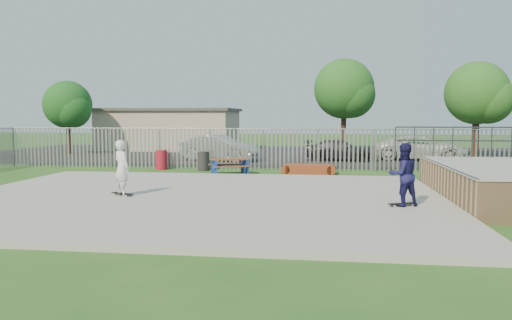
# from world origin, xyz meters

# --- Properties ---
(ground) EXTENTS (120.00, 120.00, 0.00)m
(ground) POSITION_xyz_m (0.00, 0.00, 0.00)
(ground) COLOR #28581E
(ground) RESTS_ON ground
(concrete_slab) EXTENTS (15.00, 12.00, 0.15)m
(concrete_slab) POSITION_xyz_m (0.00, 0.00, 0.07)
(concrete_slab) COLOR #9C9C97
(concrete_slab) RESTS_ON ground
(quarter_pipe) EXTENTS (5.50, 7.05, 2.19)m
(quarter_pipe) POSITION_xyz_m (9.50, 1.04, 0.56)
(quarter_pipe) COLOR tan
(quarter_pipe) RESTS_ON ground
(fence) EXTENTS (26.04, 16.02, 2.00)m
(fence) POSITION_xyz_m (1.00, 4.59, 1.00)
(fence) COLOR gray
(fence) RESTS_ON ground
(picnic_table) EXTENTS (2.11, 1.94, 0.72)m
(picnic_table) POSITION_xyz_m (-0.27, 6.92, 0.37)
(picnic_table) COLOR brown
(picnic_table) RESTS_ON ground
(funbox) EXTENTS (2.08, 1.13, 0.40)m
(funbox) POSITION_xyz_m (3.24, 7.75, 0.20)
(funbox) COLOR maroon
(funbox) RESTS_ON ground
(trash_bin_red) EXTENTS (0.57, 0.57, 0.94)m
(trash_bin_red) POSITION_xyz_m (-3.97, 8.58, 0.47)
(trash_bin_red) COLOR maroon
(trash_bin_red) RESTS_ON ground
(trash_bin_grey) EXTENTS (0.55, 0.55, 0.92)m
(trash_bin_grey) POSITION_xyz_m (-1.80, 8.33, 0.46)
(trash_bin_grey) COLOR #272729
(trash_bin_grey) RESTS_ON ground
(parking_lot) EXTENTS (40.00, 18.00, 0.02)m
(parking_lot) POSITION_xyz_m (0.00, 19.00, 0.01)
(parking_lot) COLOR black
(parking_lot) RESTS_ON ground
(car_silver) EXTENTS (4.76, 2.54, 1.49)m
(car_silver) POSITION_xyz_m (-2.12, 13.58, 0.77)
(car_silver) COLOR #BABABF
(car_silver) RESTS_ON parking_lot
(car_dark) EXTENTS (4.29, 2.17, 1.19)m
(car_dark) POSITION_xyz_m (4.89, 14.49, 0.62)
(car_dark) COLOR black
(car_dark) RESTS_ON parking_lot
(car_white) EXTENTS (5.45, 3.03, 1.44)m
(car_white) POSITION_xyz_m (9.58, 15.43, 0.74)
(car_white) COLOR silver
(car_white) RESTS_ON parking_lot
(building) EXTENTS (10.40, 6.40, 3.20)m
(building) POSITION_xyz_m (-8.00, 23.00, 1.61)
(building) COLOR #BFAC93
(building) RESTS_ON ground
(tree_left) EXTENTS (3.25, 3.25, 5.01)m
(tree_left) POSITION_xyz_m (-13.41, 17.30, 3.37)
(tree_left) COLOR #442D1B
(tree_left) RESTS_ON ground
(tree_mid) EXTENTS (4.44, 4.44, 6.85)m
(tree_mid) POSITION_xyz_m (5.39, 22.95, 4.62)
(tree_mid) COLOR #3D2618
(tree_mid) RESTS_ON ground
(tree_right) EXTENTS (3.85, 3.85, 5.95)m
(tree_right) POSITION_xyz_m (13.23, 17.56, 4.00)
(tree_right) COLOR #382116
(tree_right) RESTS_ON ground
(skateboard_a) EXTENTS (0.82, 0.49, 0.08)m
(skateboard_a) POSITION_xyz_m (6.01, -1.00, 0.19)
(skateboard_a) COLOR black
(skateboard_a) RESTS_ON concrete_slab
(skateboard_b) EXTENTS (0.81, 0.53, 0.08)m
(skateboard_b) POSITION_xyz_m (-2.29, -0.28, 0.19)
(skateboard_b) COLOR black
(skateboard_b) RESTS_ON concrete_slab
(skater_navy) EXTENTS (1.02, 0.92, 1.72)m
(skater_navy) POSITION_xyz_m (6.01, -1.00, 1.01)
(skater_navy) COLOR #161645
(skater_navy) RESTS_ON concrete_slab
(skater_white) EXTENTS (0.75, 0.70, 1.72)m
(skater_white) POSITION_xyz_m (-2.29, -0.28, 1.01)
(skater_white) COLOR white
(skater_white) RESTS_ON concrete_slab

